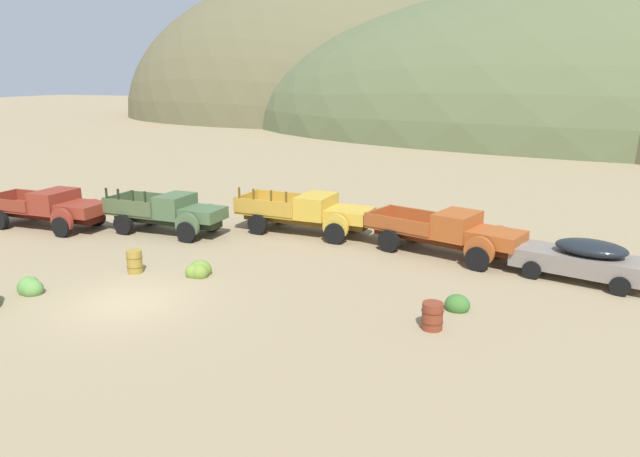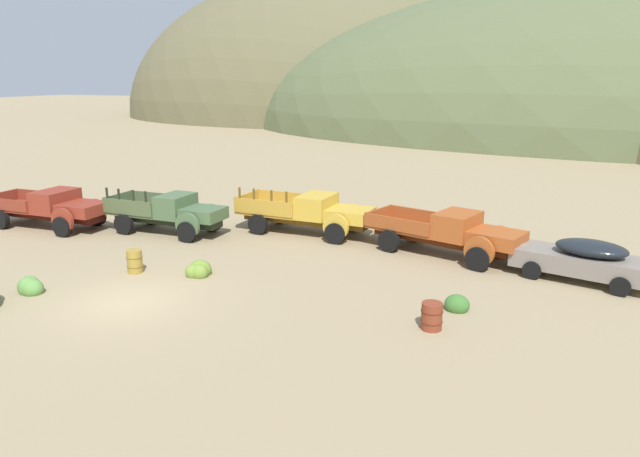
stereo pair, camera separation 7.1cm
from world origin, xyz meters
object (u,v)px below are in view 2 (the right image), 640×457
Objects in this scene: car_primer_gray at (577,258)px; truck_faded_yellow at (314,213)px; truck_oxide_orange at (455,234)px; oil_drum_spare at (432,316)px; truck_rust_red at (55,208)px; truck_weathered_green at (174,213)px; oil_drum_foreground at (135,261)px.

truck_faded_yellow is at bearing 2.31° from car_primer_gray.
truck_oxide_orange is 7.42m from oil_drum_spare.
truck_rust_red is at bearing 165.59° from oil_drum_spare.
truck_faded_yellow is 11.21m from oil_drum_spare.
oil_drum_spare is (0.51, -7.38, -0.58)m from truck_oxide_orange.
car_primer_gray is 7.46m from oil_drum_spare.
car_primer_gray is at bearing 56.63° from oil_drum_spare.
truck_rust_red is 6.14m from truck_weathered_green.
oil_drum_spare is at bearing -68.88° from truck_oxide_orange.
car_primer_gray is 16.46m from oil_drum_foreground.
truck_rust_red is 7.15× the size of oil_drum_foreground.
truck_oxide_orange is at bearing 30.33° from oil_drum_foreground.
oil_drum_foreground is at bearing -69.44° from truck_weathered_green.
truck_rust_red is at bearing 17.10° from car_primer_gray.
oil_drum_spare is at bearing -14.44° from truck_rust_red.
oil_drum_foreground is (-10.98, -6.42, -0.55)m from truck_oxide_orange.
oil_drum_foreground is at bearing -116.70° from truck_faded_yellow.
truck_weathered_green reaches higher than truck_oxide_orange.
oil_drum_foreground is (1.86, -5.26, -0.55)m from truck_weathered_green.
truck_faded_yellow is at bearing 130.02° from oil_drum_spare.
truck_weathered_green is at bearing 155.02° from oil_drum_spare.
truck_rust_red is 20.00m from oil_drum_spare.
car_primer_gray is (17.45, 0.01, -0.18)m from truck_weathered_green.
truck_faded_yellow reaches higher than oil_drum_spare.
truck_rust_red is 12.68m from truck_faded_yellow.
truck_rust_red is at bearing -155.59° from truck_oxide_orange.
oil_drum_foreground is (-15.59, -5.27, -0.37)m from car_primer_gray.
car_primer_gray is (4.61, -1.15, -0.18)m from truck_oxide_orange.
truck_rust_red is 19.00m from truck_oxide_orange.
truck_oxide_orange is at bearing 0.02° from car_primer_gray.
truck_faded_yellow is (12.16, 3.60, 0.01)m from truck_rust_red.
truck_weathered_green is 1.11× the size of car_primer_gray.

